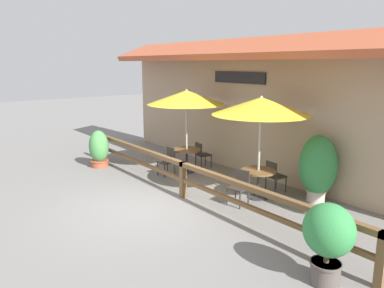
% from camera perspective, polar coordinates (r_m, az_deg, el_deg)
% --- Properties ---
extents(ground_plane, '(60.00, 60.00, 0.00)m').
position_cam_1_polar(ground_plane, '(9.35, -6.63, -9.43)').
color(ground_plane, slate).
extents(building_facade, '(14.28, 1.49, 4.23)m').
position_cam_1_polar(building_facade, '(11.43, 11.05, 5.60)').
color(building_facade, tan).
rests_on(building_facade, ground).
extents(patio_railing, '(10.40, 0.14, 0.95)m').
position_cam_1_polar(patio_railing, '(9.67, -1.39, -4.25)').
color(patio_railing, brown).
rests_on(patio_railing, ground).
extents(patio_umbrella_near, '(2.45, 2.45, 2.65)m').
position_cam_1_polar(patio_umbrella_near, '(11.69, -0.85, 7.11)').
color(patio_umbrella_near, '#B7B2A8').
rests_on(patio_umbrella_near, ground).
extents(dining_table_near, '(0.90, 0.90, 0.75)m').
position_cam_1_polar(dining_table_near, '(11.98, -0.82, -1.48)').
color(dining_table_near, brown).
rests_on(dining_table_near, ground).
extents(chair_near_streetside, '(0.43, 0.43, 0.86)m').
position_cam_1_polar(chair_near_streetside, '(11.68, -3.72, -2.44)').
color(chair_near_streetside, '#332D28').
rests_on(chair_near_streetside, ground).
extents(chair_near_wallside, '(0.48, 0.48, 0.86)m').
position_cam_1_polar(chair_near_wallside, '(12.47, 1.49, -1.48)').
color(chair_near_wallside, '#332D28').
rests_on(chair_near_wallside, ground).
extents(patio_umbrella_middle, '(2.45, 2.45, 2.65)m').
position_cam_1_polar(patio_umbrella_middle, '(9.44, 10.46, 5.70)').
color(patio_umbrella_middle, '#B7B2A8').
rests_on(patio_umbrella_middle, ground).
extents(dining_table_middle, '(0.90, 0.90, 0.75)m').
position_cam_1_polar(dining_table_middle, '(9.80, 10.06, -4.79)').
color(dining_table_middle, brown).
rests_on(dining_table_middle, ground).
extents(chair_middle_streetside, '(0.50, 0.50, 0.86)m').
position_cam_1_polar(chair_middle_streetside, '(9.33, 7.24, -6.32)').
color(chair_middle_streetside, '#332D28').
rests_on(chair_middle_streetside, ground).
extents(chair_middle_wallside, '(0.47, 0.47, 0.86)m').
position_cam_1_polar(chair_middle_wallside, '(10.37, 12.44, -4.60)').
color(chair_middle_wallside, '#332D28').
rests_on(chair_middle_wallside, ground).
extents(potted_plant_tall_tropical, '(0.71, 0.64, 1.24)m').
position_cam_1_polar(potted_plant_tall_tropical, '(12.97, -14.00, -0.76)').
color(potted_plant_tall_tropical, '#9E4C33').
rests_on(potted_plant_tall_tropical, ground).
extents(potted_plant_broad_leaf, '(0.82, 0.74, 1.34)m').
position_cam_1_polar(potted_plant_broad_leaf, '(6.32, 20.04, -13.09)').
color(potted_plant_broad_leaf, '#564C47').
rests_on(potted_plant_broad_leaf, ground).
extents(potted_plant_corner_fern, '(0.96, 0.86, 1.71)m').
position_cam_1_polar(potted_plant_corner_fern, '(9.86, 18.63, -3.34)').
color(potted_plant_corner_fern, '#B7AD99').
rests_on(potted_plant_corner_fern, ground).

